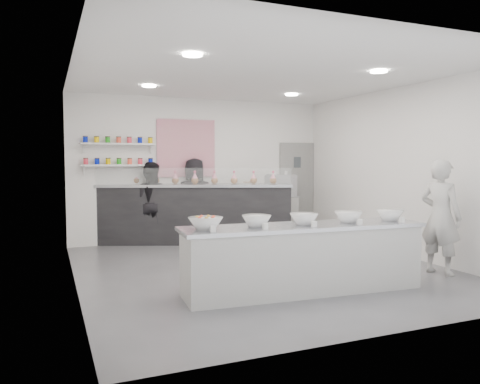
% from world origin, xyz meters
% --- Properties ---
extents(floor, '(6.00, 6.00, 0.00)m').
position_xyz_m(floor, '(0.00, 0.00, 0.00)').
color(floor, '#515156').
rests_on(floor, ground).
extents(ceiling, '(6.00, 6.00, 0.00)m').
position_xyz_m(ceiling, '(0.00, 0.00, 3.00)').
color(ceiling, white).
rests_on(ceiling, floor).
extents(back_wall, '(5.50, 0.00, 5.50)m').
position_xyz_m(back_wall, '(0.00, 3.00, 1.50)').
color(back_wall, white).
rests_on(back_wall, floor).
extents(left_wall, '(0.00, 6.00, 6.00)m').
position_xyz_m(left_wall, '(-2.75, 0.00, 1.50)').
color(left_wall, white).
rests_on(left_wall, floor).
extents(right_wall, '(0.00, 6.00, 6.00)m').
position_xyz_m(right_wall, '(2.75, 0.00, 1.50)').
color(right_wall, white).
rests_on(right_wall, floor).
extents(back_door, '(0.88, 0.04, 2.10)m').
position_xyz_m(back_door, '(2.30, 2.97, 1.05)').
color(back_door, gray).
rests_on(back_door, floor).
extents(pattern_panel, '(1.25, 0.03, 1.20)m').
position_xyz_m(pattern_panel, '(-0.35, 2.98, 1.95)').
color(pattern_panel, '#B51D47').
rests_on(pattern_panel, back_wall).
extents(jar_shelf_lower, '(1.45, 0.22, 0.04)m').
position_xyz_m(jar_shelf_lower, '(-1.75, 2.90, 1.60)').
color(jar_shelf_lower, silver).
rests_on(jar_shelf_lower, back_wall).
extents(jar_shelf_upper, '(1.45, 0.22, 0.04)m').
position_xyz_m(jar_shelf_upper, '(-1.75, 2.90, 2.02)').
color(jar_shelf_upper, silver).
rests_on(jar_shelf_upper, back_wall).
extents(preserve_jars, '(1.45, 0.10, 0.56)m').
position_xyz_m(preserve_jars, '(-1.75, 2.88, 1.88)').
color(preserve_jars, '#F5364A').
rests_on(preserve_jars, jar_shelf_lower).
extents(downlight_0, '(0.24, 0.24, 0.02)m').
position_xyz_m(downlight_0, '(-1.40, -1.00, 2.98)').
color(downlight_0, white).
rests_on(downlight_0, ceiling).
extents(downlight_1, '(0.24, 0.24, 0.02)m').
position_xyz_m(downlight_1, '(1.40, -1.00, 2.98)').
color(downlight_1, white).
rests_on(downlight_1, ceiling).
extents(downlight_2, '(0.24, 0.24, 0.02)m').
position_xyz_m(downlight_2, '(-1.40, 1.60, 2.98)').
color(downlight_2, white).
rests_on(downlight_2, ceiling).
extents(downlight_3, '(0.24, 0.24, 0.02)m').
position_xyz_m(downlight_3, '(1.40, 1.60, 2.98)').
color(downlight_3, white).
rests_on(downlight_3, ceiling).
extents(prep_counter, '(3.25, 0.96, 0.88)m').
position_xyz_m(prep_counter, '(-0.04, -1.38, 0.44)').
color(prep_counter, '#B4B4AF').
rests_on(prep_counter, floor).
extents(back_bar, '(3.91, 2.12, 1.21)m').
position_xyz_m(back_bar, '(-0.28, 2.60, 0.61)').
color(back_bar, black).
rests_on(back_bar, floor).
extents(sneeze_guard, '(3.60, 1.44, 0.33)m').
position_xyz_m(sneeze_guard, '(-0.41, 2.28, 1.38)').
color(sneeze_guard, white).
rests_on(sneeze_guard, back_bar).
extents(espresso_ledge, '(1.21, 0.38, 0.90)m').
position_xyz_m(espresso_ledge, '(1.55, 2.78, 0.45)').
color(espresso_ledge, '#B4B4AF').
rests_on(espresso_ledge, floor).
extents(espresso_machine, '(0.61, 0.42, 0.47)m').
position_xyz_m(espresso_machine, '(1.79, 2.78, 1.13)').
color(espresso_machine, '#93969E').
rests_on(espresso_machine, espresso_ledge).
extents(cup_stacks, '(0.24, 0.24, 0.33)m').
position_xyz_m(cup_stacks, '(1.00, 2.78, 1.06)').
color(cup_stacks, tan).
rests_on(cup_stacks, espresso_ledge).
extents(prep_bowls, '(2.99, 0.68, 0.15)m').
position_xyz_m(prep_bowls, '(-0.04, -1.38, 0.95)').
color(prep_bowls, white).
rests_on(prep_bowls, prep_counter).
extents(label_cards, '(2.66, 0.04, 0.07)m').
position_xyz_m(label_cards, '(-0.00, -1.88, 0.91)').
color(label_cards, white).
rests_on(label_cards, prep_counter).
extents(cookie_bags, '(3.16, 1.37, 0.26)m').
position_xyz_m(cookie_bags, '(-0.28, 2.60, 1.35)').
color(cookie_bags, pink).
rests_on(cookie_bags, back_bar).
extents(woman_prep, '(0.56, 0.71, 1.72)m').
position_xyz_m(woman_prep, '(2.33, -1.32, 0.86)').
color(woman_prep, '#B9B9B3').
rests_on(woman_prep, floor).
extents(staff_left, '(0.98, 0.89, 1.66)m').
position_xyz_m(staff_left, '(-1.16, 2.85, 0.83)').
color(staff_left, black).
rests_on(staff_left, floor).
extents(staff_right, '(1.00, 0.84, 1.74)m').
position_xyz_m(staff_right, '(-0.21, 2.85, 0.87)').
color(staff_right, black).
rests_on(staff_right, floor).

